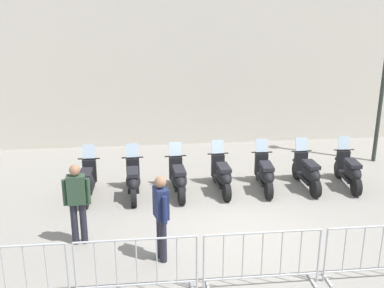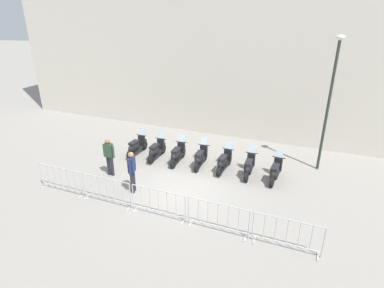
# 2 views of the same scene
# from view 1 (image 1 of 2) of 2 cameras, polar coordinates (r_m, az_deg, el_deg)

# --- Properties ---
(ground_plane) EXTENTS (120.00, 120.00, 0.00)m
(ground_plane) POSITION_cam_1_polar(r_m,az_deg,el_deg) (10.39, 5.62, -10.51)
(ground_plane) COLOR gray
(motorcycle_0) EXTENTS (0.71, 1.71, 1.24)m
(motorcycle_0) POSITION_cam_1_polar(r_m,az_deg,el_deg) (11.96, -12.66, -4.51)
(motorcycle_0) COLOR black
(motorcycle_0) RESTS_ON ground
(motorcycle_1) EXTENTS (0.67, 1.72, 1.24)m
(motorcycle_1) POSITION_cam_1_polar(r_m,az_deg,el_deg) (11.85, -7.19, -4.41)
(motorcycle_1) COLOR black
(motorcycle_1) RESTS_ON ground
(motorcycle_2) EXTENTS (0.63, 1.72, 1.24)m
(motorcycle_2) POSITION_cam_1_polar(r_m,az_deg,el_deg) (11.87, -1.67, -4.23)
(motorcycle_2) COLOR black
(motorcycle_2) RESTS_ON ground
(motorcycle_3) EXTENTS (0.63, 1.72, 1.24)m
(motorcycle_3) POSITION_cam_1_polar(r_m,az_deg,el_deg) (12.07, 3.69, -3.87)
(motorcycle_3) COLOR black
(motorcycle_3) RESTS_ON ground
(motorcycle_4) EXTENTS (0.74, 1.70, 1.24)m
(motorcycle_4) POSITION_cam_1_polar(r_m,az_deg,el_deg) (12.29, 8.90, -3.66)
(motorcycle_4) COLOR black
(motorcycle_4) RESTS_ON ground
(motorcycle_5) EXTENTS (0.63, 1.72, 1.24)m
(motorcycle_5) POSITION_cam_1_polar(r_m,az_deg,el_deg) (12.61, 13.95, -3.41)
(motorcycle_5) COLOR black
(motorcycle_5) RESTS_ON ground
(motorcycle_6) EXTENTS (0.75, 1.70, 1.24)m
(motorcycle_6) POSITION_cam_1_polar(r_m,az_deg,el_deg) (13.02, 18.65, -3.17)
(motorcycle_6) COLOR black
(motorcycle_6) RESTS_ON ground
(barrier_segment_0) EXTENTS (2.04, 0.82, 1.07)m
(barrier_segment_0) POSITION_cam_1_polar(r_m,az_deg,el_deg) (8.54, -21.95, -14.63)
(barrier_segment_0) COLOR #B2B5B7
(barrier_segment_0) RESTS_ON ground
(barrier_segment_1) EXTENTS (2.04, 0.82, 1.07)m
(barrier_segment_1) POSITION_cam_1_polar(r_m,az_deg,el_deg) (8.21, -6.76, -14.70)
(barrier_segment_1) COLOR #B2B5B7
(barrier_segment_1) RESTS_ON ground
(barrier_segment_2) EXTENTS (2.04, 0.82, 1.07)m
(barrier_segment_2) POSITION_cam_1_polar(r_m,az_deg,el_deg) (8.45, 8.55, -13.77)
(barrier_segment_2) COLOR #B2B5B7
(barrier_segment_2) RESTS_ON ground
(barrier_segment_3) EXTENTS (2.04, 0.82, 1.07)m
(barrier_segment_3) POSITION_cam_1_polar(r_m,az_deg,el_deg) (9.20, 22.03, -12.16)
(barrier_segment_3) COLOR #B2B5B7
(barrier_segment_3) RESTS_ON ground
(officer_near_row_end) EXTENTS (0.24, 0.55, 1.73)m
(officer_near_row_end) POSITION_cam_1_polar(r_m,az_deg,el_deg) (8.91, -3.79, -8.45)
(officer_near_row_end) COLOR #23232D
(officer_near_row_end) RESTS_ON ground
(officer_mid_plaza) EXTENTS (0.54, 0.28, 1.73)m
(officer_mid_plaza) POSITION_cam_1_polar(r_m,az_deg,el_deg) (9.72, -13.86, -6.61)
(officer_mid_plaza) COLOR #23232D
(officer_mid_plaza) RESTS_ON ground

